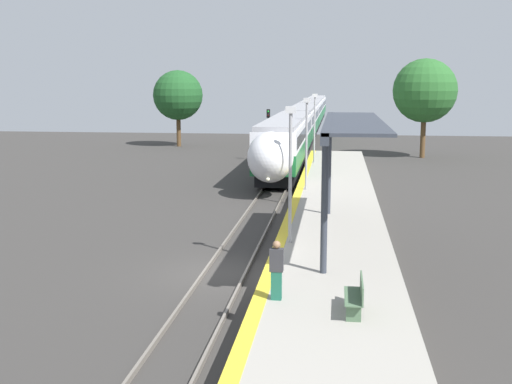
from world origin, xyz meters
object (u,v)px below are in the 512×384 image
(lamppost_far, at_px, (315,123))
(lamppost_near, at_px, (290,165))
(platform_bench, at_px, (357,295))
(lamppost_mid, at_px, (306,137))
(train, at_px, (307,117))
(railway_signal, at_px, (268,130))
(person_waiting, at_px, (276,270))

(lamppost_far, bearing_deg, lamppost_near, -90.00)
(platform_bench, height_order, lamppost_mid, lamppost_mid)
(train, height_order, platform_bench, train)
(train, height_order, lamppost_far, lamppost_far)
(train, relative_size, railway_signal, 20.59)
(train, bearing_deg, lamppost_near, -87.84)
(lamppost_far, bearing_deg, railway_signal, 117.96)
(train, relative_size, platform_bench, 59.39)
(railway_signal, distance_m, lamppost_near, 30.90)
(railway_signal, relative_size, lamppost_far, 0.90)
(train, height_order, lamppost_near, lamppost_near)
(railway_signal, distance_m, lamppost_mid, 19.62)
(platform_bench, bearing_deg, lamppost_mid, 96.75)
(person_waiting, distance_m, railway_signal, 37.01)
(platform_bench, bearing_deg, lamppost_far, 94.17)
(person_waiting, xyz_separation_m, lamppost_far, (-0.11, 29.05, 1.98))
(railway_signal, bearing_deg, lamppost_near, -82.39)
(person_waiting, height_order, lamppost_mid, lamppost_mid)
(lamppost_near, bearing_deg, train, 92.16)
(person_waiting, relative_size, railway_signal, 0.37)
(lamppost_far, bearing_deg, train, 93.62)
(person_waiting, bearing_deg, railway_signal, 96.52)
(lamppost_near, bearing_deg, railway_signal, 97.61)
(train, xyz_separation_m, person_waiting, (2.26, -62.94, -0.52))
(lamppost_mid, relative_size, lamppost_far, 1.00)
(lamppost_near, height_order, lamppost_far, same)
(railway_signal, xyz_separation_m, lamppost_far, (4.09, -7.71, 1.07))
(railway_signal, bearing_deg, lamppost_far, -62.04)
(lamppost_mid, bearing_deg, person_waiting, -89.64)
(train, bearing_deg, lamppost_far, -86.38)
(railway_signal, height_order, lamppost_far, lamppost_far)
(train, distance_m, lamppost_mid, 45.41)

